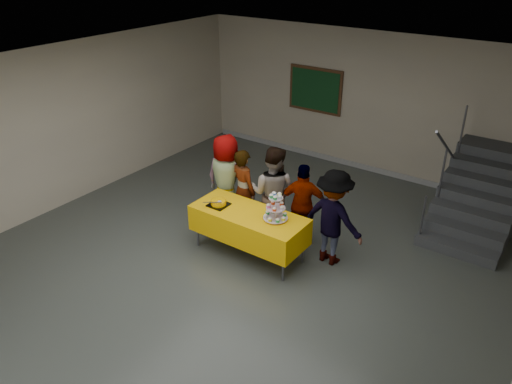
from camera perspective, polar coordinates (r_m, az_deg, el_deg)
room_shell at (r=6.66m, az=-4.39°, el=5.04°), size 10.00×10.04×3.02m
bake_table at (r=7.95m, az=-0.83°, el=-3.71°), size 1.88×0.78×0.77m
cupcake_stand at (r=7.57m, az=2.26°, el=-1.98°), size 0.38×0.38×0.44m
bear_cake at (r=8.04m, az=-4.30°, el=-1.16°), size 0.32×0.36×0.12m
schoolchild_a at (r=8.78m, az=-3.42°, el=1.40°), size 0.83×0.56×1.66m
schoolchild_b at (r=8.59m, az=-1.45°, el=0.22°), size 0.62×0.48×1.49m
schoolchild_c at (r=8.33m, az=1.95°, el=-0.09°), size 0.92×0.79×1.64m
schoolchild_d at (r=8.21m, az=5.41°, el=-1.49°), size 0.91×0.66×1.43m
schoolchild_e at (r=7.77m, az=8.82°, el=-2.91°), size 1.07×0.69×1.57m
staircase at (r=9.85m, az=24.39°, el=-0.35°), size 1.30×2.40×2.04m
noticeboard at (r=11.41m, az=6.79°, el=11.50°), size 1.30×0.05×1.00m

